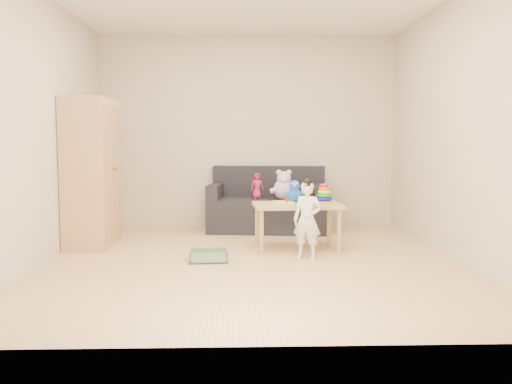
{
  "coord_description": "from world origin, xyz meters",
  "views": [
    {
      "loc": [
        -0.12,
        -5.2,
        1.14
      ],
      "look_at": [
        0.05,
        0.25,
        0.65
      ],
      "focal_mm": 38.0,
      "sensor_mm": 36.0,
      "label": 1
    }
  ],
  "objects_px": {
    "wardrobe": "(92,173)",
    "play_table": "(297,226)",
    "sofa": "(267,215)",
    "toddler": "(307,221)"
  },
  "relations": [
    {
      "from": "wardrobe",
      "to": "play_table",
      "type": "distance_m",
      "value": 2.36
    },
    {
      "from": "toddler",
      "to": "sofa",
      "type": "bearing_deg",
      "value": 121.77
    },
    {
      "from": "wardrobe",
      "to": "play_table",
      "type": "height_order",
      "value": "wardrobe"
    },
    {
      "from": "sofa",
      "to": "toddler",
      "type": "distance_m",
      "value": 1.73
    },
    {
      "from": "wardrobe",
      "to": "play_table",
      "type": "relative_size",
      "value": 1.74
    },
    {
      "from": "wardrobe",
      "to": "play_table",
      "type": "xyz_separation_m",
      "value": [
        2.27,
        -0.3,
        -0.57
      ]
    },
    {
      "from": "sofa",
      "to": "play_table",
      "type": "xyz_separation_m",
      "value": [
        0.26,
        -1.19,
        0.04
      ]
    },
    {
      "from": "wardrobe",
      "to": "toddler",
      "type": "height_order",
      "value": "wardrobe"
    },
    {
      "from": "play_table",
      "to": "sofa",
      "type": "bearing_deg",
      "value": 102.23
    },
    {
      "from": "wardrobe",
      "to": "toddler",
      "type": "distance_m",
      "value": 2.49
    }
  ]
}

